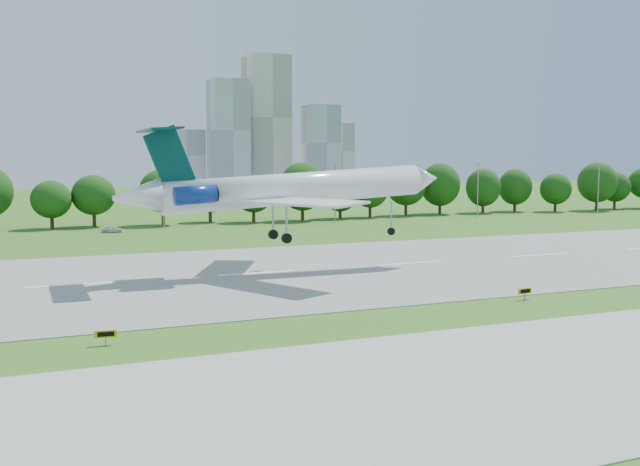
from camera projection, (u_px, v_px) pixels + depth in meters
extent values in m
plane|color=#39661B|center=(547.00, 300.00, 65.50)|extent=(600.00, 600.00, 0.00)
cube|color=gray|center=(411.00, 264.00, 88.43)|extent=(400.00, 45.00, 0.08)
cylinder|color=#382314|center=(154.00, 216.00, 142.03)|extent=(0.70, 0.70, 3.60)
sphere|color=#11390E|center=(154.00, 194.00, 141.59)|extent=(8.40, 8.40, 8.40)
cylinder|color=#382314|center=(337.00, 210.00, 157.42)|extent=(0.70, 0.70, 3.60)
sphere|color=#11390E|center=(337.00, 190.00, 156.97)|extent=(8.40, 8.40, 8.40)
cylinder|color=#382314|center=(488.00, 206.00, 172.80)|extent=(0.70, 0.70, 3.60)
sphere|color=#11390E|center=(488.00, 188.00, 172.35)|extent=(8.40, 8.40, 8.40)
cylinder|color=#382314|center=(613.00, 202.00, 188.18)|extent=(0.70, 0.70, 3.60)
sphere|color=#11390E|center=(614.00, 186.00, 187.73)|extent=(8.40, 8.40, 8.40)
cylinder|color=gray|center=(163.00, 197.00, 132.43)|extent=(0.24, 0.24, 12.00)
cube|color=gray|center=(162.00, 164.00, 131.81)|extent=(0.90, 0.25, 0.18)
cylinder|color=gray|center=(335.00, 194.00, 145.89)|extent=(0.24, 0.24, 12.00)
cube|color=gray|center=(335.00, 164.00, 145.27)|extent=(0.90, 0.25, 0.18)
cylinder|color=gray|center=(478.00, 191.00, 159.35)|extent=(0.24, 0.24, 12.00)
cube|color=gray|center=(478.00, 164.00, 158.73)|extent=(0.90, 0.25, 0.18)
cylinder|color=gray|center=(598.00, 189.00, 172.81)|extent=(0.24, 0.24, 12.00)
cube|color=gray|center=(599.00, 163.00, 172.19)|extent=(0.90, 0.25, 0.18)
cube|color=#B2B2B7|center=(228.00, 131.00, 439.84)|extent=(22.00, 22.00, 62.00)
cube|color=beige|center=(267.00, 119.00, 464.23)|extent=(26.00, 26.00, 80.00)
cube|color=#B2B2B7|center=(321.00, 143.00, 459.04)|extent=(20.00, 20.00, 48.00)
cube|color=beige|center=(337.00, 151.00, 491.33)|extent=(18.00, 18.00, 38.00)
cube|color=#B2B2B7|center=(183.00, 155.00, 455.46)|extent=(24.00, 24.00, 32.00)
cylinder|color=white|center=(296.00, 189.00, 81.63)|extent=(31.16, 3.75, 5.33)
cone|color=white|center=(425.00, 179.00, 88.19)|extent=(3.52, 3.63, 3.79)
cone|color=white|center=(137.00, 197.00, 74.70)|extent=(5.17, 3.64, 3.89)
cube|color=white|center=(305.00, 202.00, 74.40)|extent=(10.41, 14.35, 0.54)
cube|color=white|center=(261.00, 196.00, 87.64)|extent=(10.32, 14.36, 0.54)
cube|color=#053838|center=(169.00, 158.00, 75.65)|extent=(5.52, 0.54, 7.05)
cube|color=#053838|center=(159.00, 130.00, 74.95)|extent=(3.36, 9.83, 0.41)
cylinder|color=navy|center=(195.00, 195.00, 74.39)|extent=(4.45, 1.98, 2.20)
cylinder|color=navy|center=(184.00, 193.00, 79.31)|extent=(4.45, 1.98, 2.20)
cylinder|color=gray|center=(391.00, 217.00, 86.81)|extent=(0.21, 0.21, 3.62)
cylinder|color=black|center=(391.00, 231.00, 87.00)|extent=(0.93, 0.31, 0.93)
cylinder|color=gray|center=(287.00, 222.00, 79.11)|extent=(0.25, 0.25, 3.62)
cylinder|color=black|center=(287.00, 238.00, 79.29)|extent=(1.14, 0.47, 1.14)
cylinder|color=gray|center=(273.00, 219.00, 83.27)|extent=(0.25, 0.25, 3.62)
cylinder|color=black|center=(273.00, 234.00, 83.46)|extent=(1.14, 0.47, 1.14)
cube|color=gray|center=(106.00, 341.00, 49.50)|extent=(0.11, 0.11, 0.66)
cube|color=#E4A80C|center=(106.00, 334.00, 49.45)|extent=(1.52, 0.36, 0.52)
cube|color=black|center=(106.00, 334.00, 49.35)|extent=(1.13, 0.16, 0.33)
cube|color=gray|center=(525.00, 296.00, 65.67)|extent=(0.11, 0.11, 0.68)
cube|color=#E4A80C|center=(525.00, 291.00, 65.62)|extent=(1.57, 0.33, 0.53)
cube|color=black|center=(526.00, 291.00, 65.53)|extent=(1.16, 0.13, 0.34)
imported|color=silver|center=(112.00, 229.00, 126.75)|extent=(3.89, 2.13, 1.26)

